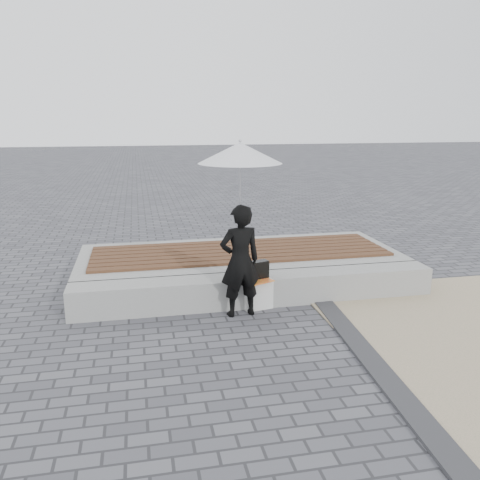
{
  "coord_description": "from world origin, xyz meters",
  "views": [
    {
      "loc": [
        -1.55,
        -4.69,
        2.51
      ],
      "look_at": [
        -0.32,
        1.24,
        1.0
      ],
      "focal_mm": 37.36,
      "sensor_mm": 36.0,
      "label": 1
    }
  ],
  "objects_px": {
    "parasol": "(240,153)",
    "canvas_tote": "(258,294)",
    "handbag": "(256,270)",
    "seating_ledge": "(258,289)",
    "woman": "(240,261)"
  },
  "relations": [
    {
      "from": "parasol",
      "to": "canvas_tote",
      "type": "distance_m",
      "value": 1.9
    },
    {
      "from": "parasol",
      "to": "handbag",
      "type": "height_order",
      "value": "parasol"
    },
    {
      "from": "handbag",
      "to": "seating_ledge",
      "type": "bearing_deg",
      "value": 50.0
    },
    {
      "from": "seating_ledge",
      "to": "handbag",
      "type": "xyz_separation_m",
      "value": [
        -0.07,
        -0.17,
        0.32
      ]
    },
    {
      "from": "woman",
      "to": "parasol",
      "type": "distance_m",
      "value": 1.35
    },
    {
      "from": "woman",
      "to": "canvas_tote",
      "type": "height_order",
      "value": "woman"
    },
    {
      "from": "parasol",
      "to": "handbag",
      "type": "relative_size",
      "value": 3.73
    },
    {
      "from": "woman",
      "to": "handbag",
      "type": "xyz_separation_m",
      "value": [
        0.25,
        0.2,
        -0.2
      ]
    },
    {
      "from": "canvas_tote",
      "to": "seating_ledge",
      "type": "bearing_deg",
      "value": 65.51
    },
    {
      "from": "woman",
      "to": "canvas_tote",
      "type": "bearing_deg",
      "value": -158.07
    },
    {
      "from": "woman",
      "to": "handbag",
      "type": "height_order",
      "value": "woman"
    },
    {
      "from": "seating_ledge",
      "to": "parasol",
      "type": "bearing_deg",
      "value": -131.63
    },
    {
      "from": "handbag",
      "to": "parasol",
      "type": "bearing_deg",
      "value": -158.6
    },
    {
      "from": "seating_ledge",
      "to": "canvas_tote",
      "type": "bearing_deg",
      "value": -102.78
    },
    {
      "from": "seating_ledge",
      "to": "canvas_tote",
      "type": "xyz_separation_m",
      "value": [
        -0.05,
        -0.2,
        0.0
      ]
    }
  ]
}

